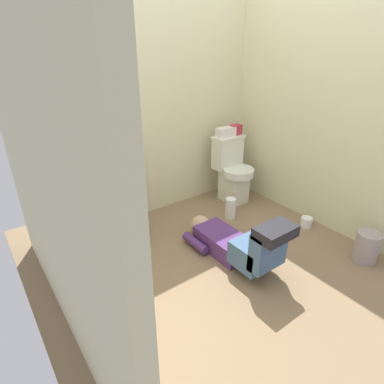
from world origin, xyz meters
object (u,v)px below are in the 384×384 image
Objects in this scene: toiletry_bag at (236,130)px; trash_can at (367,247)px; bottle_clear at (70,153)px; toilet_paper_roll at (306,222)px; bottle_pink at (105,146)px; soap_dispenser at (59,156)px; person_plumber at (237,243)px; bottle_blue at (97,149)px; paper_towel_roll at (230,208)px; vanity_cabinet at (97,207)px; tissue_box at (226,132)px; bottle_amber at (78,151)px; bottle_white at (91,152)px; toilet at (232,170)px; faucet at (83,153)px.

toiletry_bag reaches higher than trash_can.
toilet_paper_roll is (1.92, -1.00, -0.85)m from bottle_clear.
soap_dispenser is at bearing 177.85° from bottle_pink.
bottle_blue is (-0.75, 0.95, 0.72)m from person_plumber.
bottle_clear reaches higher than paper_towel_roll.
toiletry_bag is at bearing 3.99° from vanity_cabinet.
bottle_pink is at bearing -2.15° from soap_dispenser.
bottle_amber reaches higher than tissue_box.
paper_towel_roll is at bearing -12.50° from vanity_cabinet.
vanity_cabinet is at bearing -48.12° from bottle_clear.
bottle_white reaches higher than trash_can.
tissue_box is at bearing 4.37° from vanity_cabinet.
tissue_box reaches higher than trash_can.
bottle_amber is at bearing 12.33° from soap_dispenser.
bottle_white is at bearing -177.89° from tissue_box.
toilet is 0.98m from toilet_paper_roll.
person_plumber is at bearing 143.87° from trash_can.
vanity_cabinet is 3.04× the size of trash_can.
bottle_clear is 0.22m from bottle_blue.
trash_can is (0.19, -1.63, -0.67)m from tissue_box.
bottle_amber is 0.15m from bottle_blue.
toilet reaches higher than paper_towel_roll.
toilet is 0.91× the size of vanity_cabinet.
bottle_white reaches higher than paper_towel_roll.
toiletry_bag reaches higher than toilet.
toilet_paper_roll is (0.10, -1.00, -0.76)m from toiletry_bag.
toilet is 4.53× the size of bottle_clear.
bottle_pink reaches higher than toiletry_bag.
bottle_blue reaches higher than bottle_amber.
toilet_paper_roll is (1.82, -1.03, -0.82)m from faucet.
bottle_blue is 2.42m from trash_can.
toiletry_bag is at bearing -0.88° from faucet.
soap_dispenser is (-0.19, 0.13, 0.47)m from vanity_cabinet.
faucet is 0.61× the size of bottle_pink.
bottle_white is (-0.82, 0.92, 0.71)m from person_plumber.
bottle_amber is (-1.74, 0.04, 0.08)m from toiletry_bag.
person_plumber is 6.45× the size of bottle_pink.
tissue_box is at bearing 58.12° from paper_towel_roll.
bottle_pink is (0.37, -0.01, 0.01)m from soap_dispenser.
tissue_box is 1.55× the size of bottle_white.
bottle_clear is at bearing 178.16° from bottle_pink.
paper_towel_roll is at bearing -15.49° from soap_dispenser.
bottle_amber is at bearing 149.46° from faucet.
bottle_blue is at bearing -178.93° from tissue_box.
person_plumber is 1.11m from trash_can.
trash_can is (1.76, -1.66, -0.74)m from faucet.
bottle_white is at bearing 151.95° from toilet_paper_roll.
tissue_box is at bearing 1.07° from bottle_blue.
faucet is 2.52m from trash_can.
soap_dispenser reaches higher than bottle_white.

